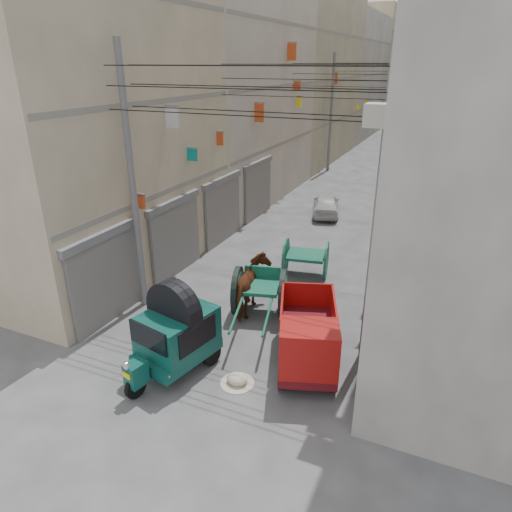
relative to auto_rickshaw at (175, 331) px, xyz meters
The scene contains 17 objects.
ground 3.72m from the auto_rickshaw, 79.06° to the right, with size 140.00×140.00×0.00m, color #424244.
building_row_left 31.95m from the auto_rickshaw, 103.44° to the left, with size 8.00×62.00×14.00m.
end_cap_building 62.75m from the auto_rickshaw, 89.38° to the left, with size 22.00×10.00×13.00m, color tan.
shutters_left 7.62m from the auto_rickshaw, 115.21° to the left, with size 0.18×14.40×2.88m.
signboards 18.33m from the auto_rickshaw, 87.91° to the left, with size 8.22×40.52×5.67m.
ac_units 8.72m from the auto_rickshaw, 44.05° to the left, with size 0.70×6.55×3.35m.
utility_poles 13.83m from the auto_rickshaw, 87.15° to the left, with size 7.40×22.20×8.00m.
overhead_cables 12.31m from the auto_rickshaw, 86.47° to the left, with size 7.40×22.52×1.12m.
auto_rickshaw is the anchor object (origin of this frame).
tonga_cart 3.55m from the auto_rickshaw, 76.36° to the left, with size 2.13×3.63×1.54m.
mini_truck 3.35m from the auto_rickshaw, 21.75° to the left, with size 2.36×3.45×1.78m.
second_cart 6.84m from the auto_rickshaw, 79.47° to the left, with size 1.81×1.66×1.40m.
feed_sack 1.95m from the auto_rickshaw, ahead, with size 0.53×0.43×0.27m, color beige.
horse 3.56m from the auto_rickshaw, 81.62° to the left, with size 0.93×2.04×1.72m, color maroon.
distant_car_white 14.21m from the auto_rickshaw, 90.49° to the left, with size 1.30×3.24×1.10m, color silver.
distant_car_grey 20.86m from the auto_rickshaw, 82.07° to the left, with size 1.13×3.25×1.07m, color #595E5C.
distant_car_green 39.19m from the auto_rickshaw, 89.24° to the left, with size 1.87×4.60×1.34m, color #1A4E34.
Camera 1 is at (5.18, -4.66, 7.38)m, focal length 32.00 mm.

